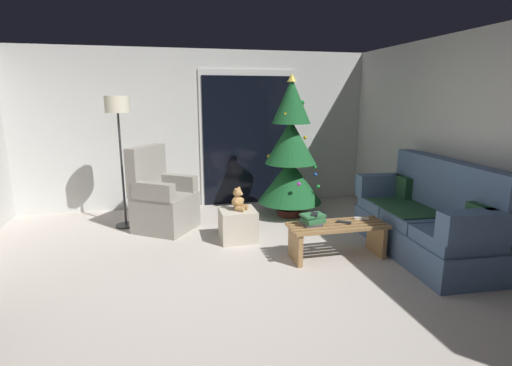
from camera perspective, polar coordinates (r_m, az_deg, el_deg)
The scene contains 16 objects.
ground_plane at distance 3.82m, azimuth -3.57°, elevation -15.14°, with size 7.00×7.00×0.00m, color #BCB2A8.
wall_back at distance 6.44m, azimuth -8.37°, elevation 7.74°, with size 5.72×0.12×2.50m, color silver.
wall_right at distance 4.80m, azimuth 32.27°, elevation 4.36°, with size 0.12×6.00×2.50m, color silver.
patio_door_frame at distance 6.50m, azimuth -1.14°, elevation 6.59°, with size 1.60×0.02×2.20m, color silver.
patio_door_glass at distance 6.49m, azimuth -1.11°, elevation 6.13°, with size 1.50×0.02×2.10m, color black.
couch at distance 4.86m, azimuth 23.70°, elevation -4.94°, with size 0.89×1.98×1.08m.
coffee_table at distance 4.47m, azimuth 11.80°, elevation -7.47°, with size 1.10×0.40×0.39m.
remote_white at distance 4.65m, azimuth 15.19°, elevation -5.01°, with size 0.04×0.16×0.02m, color silver.
remote_graphite at distance 4.47m, azimuth 12.76°, elevation -5.59°, with size 0.04×0.16×0.02m, color #333338.
book_stack at distance 4.33m, azimuth 8.28°, elevation -5.29°, with size 0.27×0.22×0.12m.
cell_phone at distance 4.29m, azimuth 8.54°, elevation -4.51°, with size 0.07×0.14×0.01m, color black.
christmas_tree at distance 5.78m, azimuth 5.07°, elevation 4.06°, with size 0.95×0.95×2.10m.
armchair at distance 5.41m, azimuth -13.61°, elevation -2.50°, with size 0.95×0.95×1.13m.
floor_lamp at distance 5.51m, azimuth -19.52°, elevation 9.05°, with size 0.32×0.32×1.78m.
ottoman at distance 4.92m, azimuth -2.67°, elevation -6.13°, with size 0.44×0.44×0.40m, color beige.
teddy_bear_honey at distance 4.83m, azimuth -2.60°, elevation -2.56°, with size 0.22×0.21×0.29m.
Camera 1 is at (-0.55, -3.34, 1.77)m, focal length 27.34 mm.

